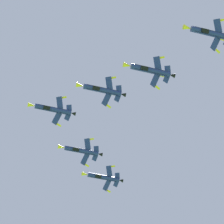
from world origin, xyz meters
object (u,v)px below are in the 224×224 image
Objects in this scene: fighter_jet_right_wing at (81,151)px; fighter_jet_right_outer at (103,177)px; fighter_jet_left_outer at (150,70)px; fighter_jet_lead at (52,109)px; fighter_jet_trail_slot at (210,33)px; fighter_jet_left_wing at (102,90)px.

fighter_jet_right_wing is 1.00× the size of fighter_jet_right_outer.
fighter_jet_right_wing reaches higher than fighter_jet_left_outer.
fighter_jet_lead is 19.94m from fighter_jet_right_wing.
fighter_jet_lead reaches higher than fighter_jet_trail_slot.
fighter_jet_right_wing is (-3.05, 28.47, -0.05)m from fighter_jet_left_wing.
fighter_jet_lead is at bearing 44.14° from fighter_jet_left_wing.
fighter_jet_trail_slot reaches higher than fighter_jet_right_wing.
fighter_jet_trail_slot is (27.48, -24.99, 1.10)m from fighter_jet_left_wing.
fighter_jet_trail_slot reaches higher than fighter_jet_left_wing.
fighter_jet_left_outer is at bearing -139.29° from fighter_jet_left_wing.
fighter_jet_lead reaches higher than fighter_jet_left_wing.
fighter_jet_lead is 36.63m from fighter_jet_left_outer.
fighter_jet_right_outer reaches higher than fighter_jet_left_outer.
fighter_jet_left_outer is 1.00× the size of fighter_jet_right_outer.
fighter_jet_left_outer is (12.55, -11.95, -2.68)m from fighter_jet_left_wing.
fighter_jet_lead is 1.00× the size of fighter_jet_left_wing.
fighter_jet_trail_slot is at bearing -137.27° from fighter_jet_lead.
fighter_jet_left_outer is at bearing -179.86° from fighter_jet_right_outer.
fighter_jet_left_outer is 20.18m from fighter_jet_trail_slot.
fighter_jet_left_wing is 43.08m from fighter_jet_right_outer.
fighter_jet_left_wing is 28.63m from fighter_jet_right_wing.
fighter_jet_trail_slot is at bearing -168.81° from fighter_jet_right_outer.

